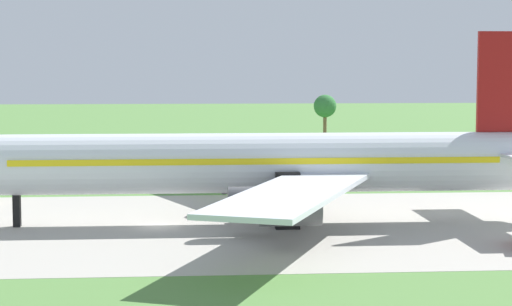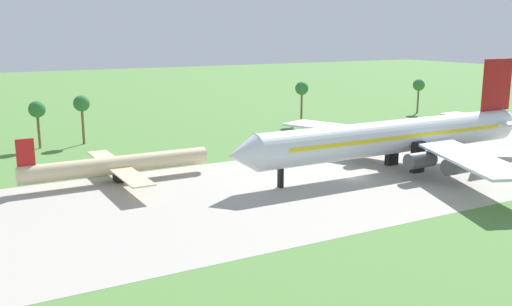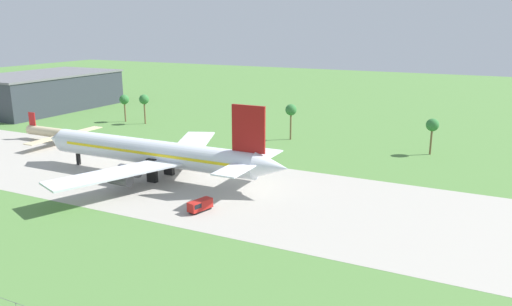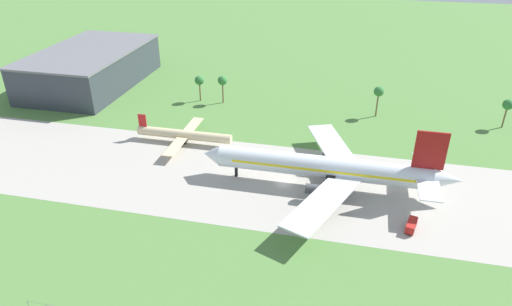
{
  "view_description": "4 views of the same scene",
  "coord_description": "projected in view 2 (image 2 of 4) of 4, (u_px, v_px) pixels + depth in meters",
  "views": [
    {
      "loc": [
        2.61,
        -91.46,
        15.96
      ],
      "look_at": [
        9.78,
        1.05,
        7.21
      ],
      "focal_mm": 65.0,
      "sensor_mm": 36.0,
      "label": 1
    },
    {
      "loc": [
        -60.95,
        -74.72,
        24.95
      ],
      "look_at": [
        -18.6,
        1.05,
        6.21
      ],
      "focal_mm": 40.0,
      "sensor_mm": 36.0,
      "label": 2
    },
    {
      "loc": [
        83.96,
        -91.8,
        36.2
      ],
      "look_at": [
        38.15,
        1.05,
        9.22
      ],
      "focal_mm": 35.0,
      "sensor_mm": 36.0,
      "label": 3
    },
    {
      "loc": [
        16.36,
        -106.21,
        67.92
      ],
      "look_at": [
        -9.22,
        5.0,
        6.0
      ],
      "focal_mm": 32.0,
      "sensor_mm": 36.0,
      "label": 4
    }
  ],
  "objects": [
    {
      "name": "ground_plane",
      "position": [
        353.0,
        178.0,
        98.09
      ],
      "size": [
        600.0,
        600.0,
        0.0
      ],
      "primitive_type": "plane",
      "color": "#517F3D"
    },
    {
      "name": "palm_tree_row",
      "position": [
        233.0,
        96.0,
        143.65
      ],
      "size": [
        114.16,
        3.6,
        11.44
      ],
      "color": "brown",
      "rests_on": "ground_plane"
    },
    {
      "name": "jet_airliner",
      "position": [
        401.0,
        136.0,
        103.18
      ],
      "size": [
        69.1,
        59.4,
        19.46
      ],
      "color": "silver",
      "rests_on": "ground_plane"
    },
    {
      "name": "taxiway_strip",
      "position": [
        353.0,
        178.0,
        98.08
      ],
      "size": [
        320.0,
        44.0,
        0.02
      ],
      "color": "#A8A399",
      "rests_on": "ground_plane"
    },
    {
      "name": "regional_aircraft",
      "position": [
        117.0,
        165.0,
        95.24
      ],
      "size": [
        31.55,
        28.39,
        8.64
      ],
      "color": "beige",
      "rests_on": "ground_plane"
    }
  ]
}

